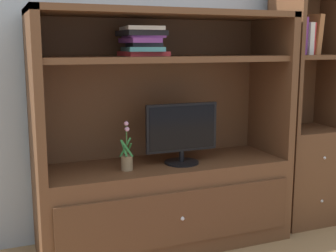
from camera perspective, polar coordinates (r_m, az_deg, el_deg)
painted_rear_wall at (r=3.10m, az=-2.82°, el=12.12°), size 6.00×0.10×2.80m
media_console at (r=2.90m, az=-0.43°, el=-6.21°), size 1.63×0.56×1.51m
tv_monitor at (r=2.81m, az=1.80°, el=-0.81°), size 0.48×0.22×0.39m
potted_plant at (r=2.70m, az=-5.33°, el=-4.25°), size 0.08×0.10×0.30m
magazine_stack at (r=2.72m, az=-3.38°, el=10.83°), size 0.27×0.35×0.18m
bookshelf_tall at (r=3.43m, az=17.26°, el=-1.86°), size 0.49×0.42×1.86m
upright_book_row at (r=3.31m, az=17.12°, el=10.82°), size 0.21×0.18×0.28m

